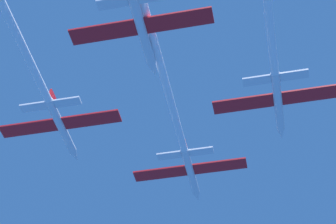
% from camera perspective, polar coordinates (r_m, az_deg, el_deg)
% --- Properties ---
extents(jet_lead, '(17.72, 57.85, 2.93)m').
position_cam_1_polar(jet_lead, '(85.67, 0.14, 1.34)').
color(jet_lead, white).
extents(jet_left_wing, '(17.72, 53.80, 2.93)m').
position_cam_1_polar(jet_left_wing, '(81.23, -13.07, 5.71)').
color(jet_left_wing, white).
extents(jet_right_wing, '(17.72, 58.70, 2.93)m').
position_cam_1_polar(jet_right_wing, '(75.11, 9.07, 9.99)').
color(jet_right_wing, white).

